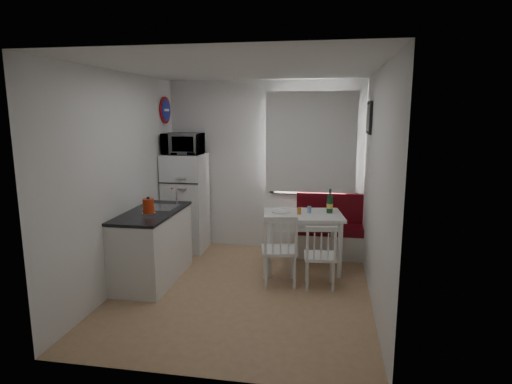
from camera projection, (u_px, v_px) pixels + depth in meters
floor at (243, 290)px, 5.17m from camera, size 3.00×3.50×0.02m
ceiling at (242, 68)px, 4.69m from camera, size 3.00×3.50×0.02m
wall_back at (265, 166)px, 6.62m from camera, size 3.00×0.02×2.60m
wall_front at (196, 223)px, 3.24m from camera, size 3.00×0.02×2.60m
wall_left at (121, 181)px, 5.18m from camera, size 0.02×3.50×2.60m
wall_right at (376, 189)px, 4.68m from camera, size 0.02×3.50×2.60m
window at (311, 146)px, 6.42m from camera, size 1.22×0.06×1.47m
curtain at (311, 143)px, 6.34m from camera, size 1.35×0.02×1.50m
kitchen_counter at (153, 245)px, 5.44m from camera, size 0.62×1.32×1.16m
wall_sign at (166, 110)px, 6.42m from camera, size 0.03×0.40×0.40m
picture_frame at (369, 118)px, 5.61m from camera, size 0.04×0.52×0.42m
bench at (336, 236)px, 6.39m from camera, size 1.28×0.49×0.92m
dining_table at (303, 220)px, 5.76m from camera, size 1.14×0.88×0.78m
chair_left at (279, 243)px, 5.18m from camera, size 0.50×0.49×0.49m
chair_right at (320, 250)px, 5.12m from camera, size 0.41×0.39×0.43m
fridge at (186, 202)px, 6.58m from camera, size 0.60×0.60×1.50m
microwave at (183, 144)px, 6.37m from camera, size 0.57×0.39×0.32m
kettle at (148, 206)px, 5.14m from camera, size 0.16×0.16×0.22m
wine_bottle at (330, 201)px, 5.75m from camera, size 0.08×0.08×0.33m
drinking_glass_orange at (299, 211)px, 5.69m from camera, size 0.05×0.05×0.09m
drinking_glass_blue at (309, 210)px, 5.77m from camera, size 0.06×0.06×0.09m
plate at (281, 212)px, 5.81m from camera, size 0.25×0.25×0.02m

